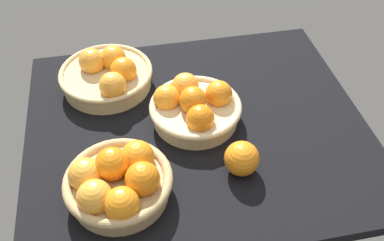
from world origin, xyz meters
The scene contains 5 objects.
market_tray centered at (0.00, 0.00, 1.50)cm, with size 84.00×72.00×3.00cm, color black.
basket_near_left centered at (-20.47, -17.62, 7.59)cm, with size 22.96×22.96×11.11cm.
basket_far_left centered at (-20.56, 19.31, 6.91)cm, with size 25.00×25.00×10.14cm.
basket_center centered at (-0.38, 2.42, 7.01)cm, with size 22.89×22.89×10.25cm.
loose_orange_front_gap centered at (6.74, -15.88, 6.95)cm, with size 7.89×7.89×7.89cm, color orange.
Camera 1 is at (-15.79, -73.68, 79.66)cm, focal length 40.29 mm.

